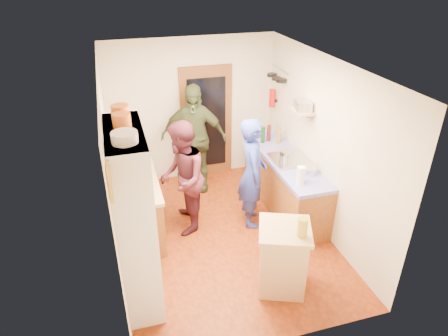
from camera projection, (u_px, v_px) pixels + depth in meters
name	position (u px, v px, depth m)	size (l,w,h in m)	color
floor	(224.00, 235.00, 6.11)	(3.00, 4.00, 0.02)	#84340C
ceiling	(223.00, 63.00, 4.87)	(3.00, 4.00, 0.02)	silver
wall_back	(192.00, 111.00, 7.19)	(3.00, 0.02, 2.60)	beige
wall_front	(283.00, 251.00, 3.79)	(3.00, 0.02, 2.60)	beige
wall_left	(111.00, 174.00, 5.12)	(0.02, 4.00, 2.60)	beige
wall_right	(322.00, 146.00, 5.86)	(0.02, 4.00, 2.60)	beige
door_frame	(207.00, 123.00, 7.33)	(0.95, 0.06, 2.10)	brown
door_glass	(207.00, 124.00, 7.31)	(0.70, 0.02, 1.70)	black
hutch_body	(135.00, 219.00, 4.59)	(0.40, 1.20, 2.20)	white
hutch_top_shelf	(123.00, 133.00, 4.07)	(0.40, 1.14, 0.04)	white
plate_stack	(125.00, 137.00, 3.79)	(0.25, 0.25, 0.11)	white
orange_pot_a	(122.00, 120.00, 4.11)	(0.19, 0.19, 0.15)	orange
orange_pot_b	(120.00, 113.00, 4.28)	(0.19, 0.19, 0.17)	orange
left_counter_base	(138.00, 208.00, 5.99)	(0.60, 1.40, 0.85)	#945D26
left_counter_top	(135.00, 182.00, 5.77)	(0.64, 1.44, 0.05)	tan
toaster	(142.00, 192.00, 5.32)	(0.22, 0.15, 0.17)	white
kettle	(132.00, 179.00, 5.63)	(0.15, 0.15, 0.17)	white
orange_bowl	(139.00, 171.00, 5.92)	(0.21, 0.21, 0.10)	orange
chopping_board	(133.00, 164.00, 6.19)	(0.30, 0.22, 0.03)	tan
right_counter_base	(284.00, 184.00, 6.63)	(0.60, 2.20, 0.84)	#945D26
right_counter_top	(286.00, 160.00, 6.41)	(0.62, 2.22, 0.06)	#1713B8
hob	(289.00, 160.00, 6.31)	(0.55, 0.58, 0.04)	silver
pot_on_hob	(286.00, 155.00, 6.27)	(0.20, 0.20, 0.13)	silver
bottle_a	(263.00, 135.00, 6.87)	(0.07, 0.07, 0.29)	#143F14
bottle_b	(269.00, 133.00, 6.94)	(0.07, 0.07, 0.28)	#591419
bottle_c	(279.00, 135.00, 6.85)	(0.08, 0.08, 0.31)	olive
paper_towel	(301.00, 175.00, 5.63)	(0.12, 0.12, 0.26)	white
mixing_bowl	(308.00, 170.00, 5.94)	(0.26, 0.26, 0.10)	silver
island_base	(283.00, 260.00, 4.97)	(0.55, 0.55, 0.86)	tan
island_top	(285.00, 230.00, 4.76)	(0.62, 0.62, 0.05)	tan
cutting_board	(281.00, 227.00, 4.80)	(0.35, 0.28, 0.02)	white
oil_jar	(302.00, 227.00, 4.57)	(0.12, 0.12, 0.24)	#AD9E2D
pan_rail	(281.00, 70.00, 6.79)	(0.02, 0.02, 0.65)	silver
pan_hang_a	(281.00, 80.00, 6.68)	(0.18, 0.18, 0.05)	black
pan_hang_b	(276.00, 78.00, 6.86)	(0.16, 0.16, 0.05)	black
pan_hang_c	(272.00, 75.00, 7.03)	(0.17, 0.17, 0.05)	black
wall_shelf	(302.00, 111.00, 6.02)	(0.26, 0.42, 0.03)	tan
radio	(303.00, 105.00, 5.98)	(0.22, 0.30, 0.15)	silver
ext_bracket	(275.00, 100.00, 7.22)	(0.06, 0.10, 0.04)	black
fire_extinguisher	(272.00, 98.00, 7.18)	(0.11, 0.11, 0.32)	red
picture_frame	(110.00, 181.00, 3.46)	(0.03, 0.25, 0.30)	gold
person_hob	(255.00, 174.00, 6.00)	(0.64, 0.42, 1.75)	#28379E
person_left	(184.00, 177.00, 5.90)	(0.85, 0.67, 1.76)	#421924
person_back	(195.00, 139.00, 6.89)	(1.14, 0.47, 1.95)	#343E22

